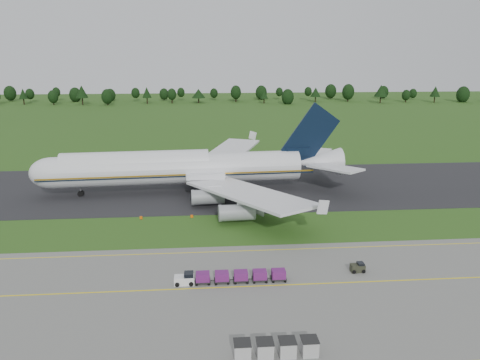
{
  "coord_description": "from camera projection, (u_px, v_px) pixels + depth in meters",
  "views": [
    {
      "loc": [
        -0.84,
        -80.09,
        31.23
      ],
      "look_at": [
        5.85,
        2.0,
        8.76
      ],
      "focal_mm": 35.0,
      "sensor_mm": 36.0,
      "label": 1
    }
  ],
  "objects": [
    {
      "name": "ground",
      "position": [
        209.0,
        230.0,
        85.29
      ],
      "size": [
        600.0,
        600.0,
        0.0
      ],
      "primitive_type": "plane",
      "color": "#284E17",
      "rests_on": "ground"
    },
    {
      "name": "apron",
      "position": [
        214.0,
        340.0,
        52.59
      ],
      "size": [
        300.0,
        52.0,
        0.06
      ],
      "primitive_type": "cube",
      "color": "slate",
      "rests_on": "ground"
    },
    {
      "name": "taxiway",
      "position": [
        207.0,
        187.0,
        112.21
      ],
      "size": [
        300.0,
        40.0,
        0.08
      ],
      "primitive_type": "cube",
      "color": "black",
      "rests_on": "ground"
    },
    {
      "name": "apron_markings",
      "position": [
        213.0,
        307.0,
        59.33
      ],
      "size": [
        300.0,
        30.2,
        0.01
      ],
      "color": "yellow",
      "rests_on": "apron"
    },
    {
      "name": "tree_line",
      "position": [
        222.0,
        94.0,
        295.25
      ],
      "size": [
        526.08,
        22.76,
        11.97
      ],
      "color": "black",
      "rests_on": "ground"
    },
    {
      "name": "aircraft",
      "position": [
        185.0,
        168.0,
        107.06
      ],
      "size": [
        72.03,
        70.18,
        20.24
      ],
      "color": "silver",
      "rests_on": "ground"
    },
    {
      "name": "baggage_train",
      "position": [
        229.0,
        277.0,
        65.47
      ],
      "size": [
        15.71,
        1.67,
        1.6
      ],
      "color": "white",
      "rests_on": "apron"
    },
    {
      "name": "utility_cart",
      "position": [
        358.0,
        268.0,
        68.75
      ],
      "size": [
        2.06,
        1.42,
        1.12
      ],
      "color": "#292C1E",
      "rests_on": "apron"
    },
    {
      "name": "uld_row",
      "position": [
        276.0,
        348.0,
        49.57
      ],
      "size": [
        9.04,
        1.84,
        1.82
      ],
      "color": "#A8A8A8",
      "rests_on": "apron"
    },
    {
      "name": "edge_markers",
      "position": [
        167.0,
        217.0,
        91.03
      ],
      "size": [
        10.31,
        0.3,
        0.6
      ],
      "color": "#EC5807",
      "rests_on": "ground"
    }
  ]
}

